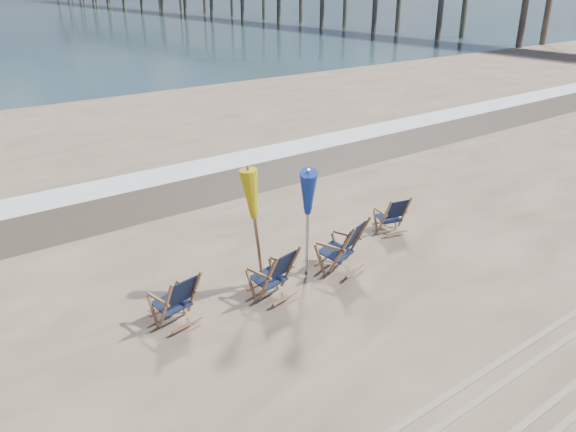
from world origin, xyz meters
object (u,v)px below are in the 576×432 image
Objects in this scene: beach_chair_1 at (291,269)px; umbrella_blue at (308,189)px; beach_chair_0 at (195,294)px; beach_chair_3 at (405,214)px; beach_chair_2 at (358,241)px; umbrella_yellow at (256,201)px.

beach_chair_1 is 1.39m from umbrella_blue.
umbrella_blue is (2.17, -0.12, 1.32)m from beach_chair_0.
beach_chair_1 is 3.54m from beach_chair_3.
beach_chair_0 is 0.87× the size of beach_chair_2.
beach_chair_3 is at bearing 173.01° from beach_chair_0.
beach_chair_0 is at bearing -22.99° from beach_chair_2.
umbrella_blue is at bearing 20.67° from beach_chair_3.
beach_chair_1 is 1.13× the size of beach_chair_3.
umbrella_blue is (-1.11, 0.12, 1.25)m from beach_chair_2.
beach_chair_3 is 3.33m from umbrella_blue.
beach_chair_3 is (3.49, 0.57, -0.06)m from beach_chair_1.
beach_chair_2 is 0.47× the size of umbrella_blue.
beach_chair_2 is 2.33m from umbrella_yellow.
beach_chair_0 is 0.96× the size of beach_chair_1.
beach_chair_2 is (3.29, -0.25, 0.07)m from beach_chair_0.
beach_chair_1 reaches higher than beach_chair_3.
beach_chair_2 reaches higher than beach_chair_0.
umbrella_blue reaches higher than beach_chair_1.
beach_chair_0 is at bearing 16.06° from beach_chair_3.
umbrella_yellow is at bearing 14.97° from beach_chair_3.
beach_chair_1 is at bearing -161.40° from umbrella_blue.
beach_chair_2 is at bearing 165.54° from beach_chair_0.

